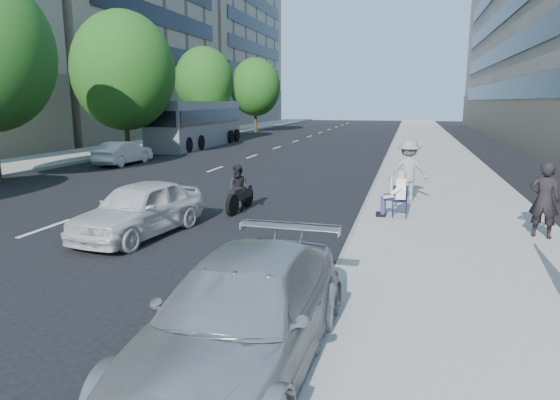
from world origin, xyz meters
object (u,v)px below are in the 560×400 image
(pedestrian_woman, at_px, (544,200))
(seated_protester, at_px, (396,191))
(white_sedan_near, at_px, (140,209))
(white_sedan_mid, at_px, (123,153))
(jogger, at_px, (408,171))
(bus, at_px, (198,124))
(parked_sedan, at_px, (243,316))
(motorcycle, at_px, (239,191))

(pedestrian_woman, bearing_deg, seated_protester, -1.72)
(white_sedan_near, bearing_deg, white_sedan_mid, 130.95)
(jogger, relative_size, white_sedan_mid, 0.53)
(white_sedan_mid, bearing_deg, pedestrian_woman, 150.76)
(bus, bearing_deg, pedestrian_woman, -51.19)
(jogger, bearing_deg, white_sedan_near, 34.11)
(seated_protester, bearing_deg, pedestrian_woman, -21.23)
(parked_sedan, xyz_separation_m, white_sedan_near, (-4.50, 5.35, -0.02))
(pedestrian_woman, xyz_separation_m, parked_sedan, (-5.00, -7.07, -0.35))
(pedestrian_woman, relative_size, parked_sedan, 0.37)
(seated_protester, height_order, parked_sedan, seated_protester)
(white_sedan_mid, xyz_separation_m, motorcycle, (9.68, -9.34, 0.02))
(motorcycle, xyz_separation_m, bus, (-10.26, 20.42, 1.00))
(white_sedan_mid, bearing_deg, parked_sedan, 127.59)
(seated_protester, height_order, white_sedan_mid, seated_protester)
(pedestrian_woman, bearing_deg, bus, -30.69)
(seated_protester, bearing_deg, motorcycle, 177.64)
(jogger, bearing_deg, pedestrian_woman, 124.58)
(pedestrian_woman, relative_size, white_sedan_near, 0.45)
(white_sedan_mid, relative_size, bus, 0.31)
(parked_sedan, height_order, bus, bus)
(pedestrian_woman, bearing_deg, white_sedan_mid, -11.99)
(parked_sedan, relative_size, motorcycle, 2.34)
(motorcycle, bearing_deg, parked_sedan, -63.21)
(white_sedan_mid, relative_size, motorcycle, 1.81)
(jogger, bearing_deg, motorcycle, 17.67)
(jogger, distance_m, parked_sedan, 10.89)
(motorcycle, distance_m, bus, 22.88)
(seated_protester, bearing_deg, white_sedan_near, -153.61)
(white_sedan_near, bearing_deg, seated_protester, 34.23)
(jogger, distance_m, white_sedan_mid, 16.29)
(motorcycle, height_order, bus, bus)
(jogger, relative_size, pedestrian_woman, 1.10)
(seated_protester, bearing_deg, bus, 125.83)
(parked_sedan, bearing_deg, motorcycle, 111.00)
(pedestrian_woman, relative_size, bus, 0.15)
(motorcycle, bearing_deg, white_sedan_near, -107.40)
(jogger, height_order, white_sedan_near, jogger)
(parked_sedan, height_order, white_sedan_near, parked_sedan)
(pedestrian_woman, bearing_deg, parked_sedan, 74.23)
(seated_protester, distance_m, jogger, 2.36)
(white_sedan_near, distance_m, motorcycle, 3.55)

